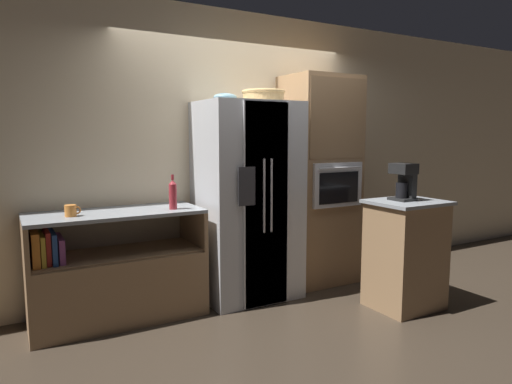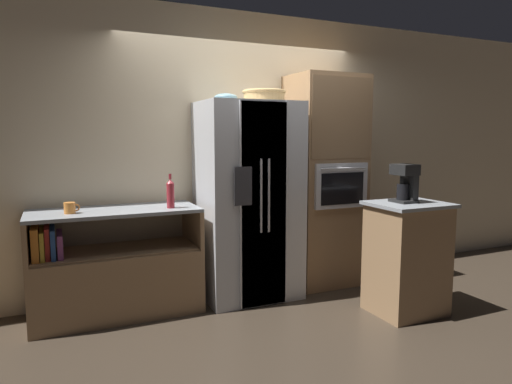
# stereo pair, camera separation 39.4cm
# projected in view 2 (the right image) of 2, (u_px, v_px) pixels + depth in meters

# --- Properties ---
(ground_plane) EXTENTS (20.00, 20.00, 0.00)m
(ground_plane) POSITION_uv_depth(u_px,v_px,m) (258.00, 295.00, 4.50)
(ground_plane) COLOR #382D23
(wall_back) EXTENTS (12.00, 0.06, 2.80)m
(wall_back) POSITION_uv_depth(u_px,v_px,m) (241.00, 152.00, 4.72)
(wall_back) COLOR beige
(wall_back) RESTS_ON ground_plane
(counter_left) EXTENTS (1.42, 0.62, 0.93)m
(counter_left) POSITION_uv_depth(u_px,v_px,m) (115.00, 276.00, 4.00)
(counter_left) COLOR #93704C
(counter_left) RESTS_ON ground_plane
(refrigerator) EXTENTS (0.91, 0.74, 1.88)m
(refrigerator) POSITION_uv_depth(u_px,v_px,m) (249.00, 201.00, 4.39)
(refrigerator) COLOR silver
(refrigerator) RESTS_ON ground_plane
(wall_oven) EXTENTS (0.73, 0.65, 2.18)m
(wall_oven) POSITION_uv_depth(u_px,v_px,m) (325.00, 181.00, 4.79)
(wall_oven) COLOR #93704C
(wall_oven) RESTS_ON ground_plane
(island_counter) EXTENTS (0.64, 0.55, 0.99)m
(island_counter) POSITION_uv_depth(u_px,v_px,m) (407.00, 258.00, 4.02)
(island_counter) COLOR #93704C
(island_counter) RESTS_ON ground_plane
(wicker_basket) EXTENTS (0.41, 0.41, 0.11)m
(wicker_basket) POSITION_uv_depth(u_px,v_px,m) (264.00, 95.00, 4.28)
(wicker_basket) COLOR tan
(wicker_basket) RESTS_ON refrigerator
(fruit_bowl) EXTENTS (0.22, 0.22, 0.08)m
(fruit_bowl) POSITION_uv_depth(u_px,v_px,m) (226.00, 98.00, 4.27)
(fruit_bowl) COLOR #668C99
(fruit_bowl) RESTS_ON refrigerator
(bottle_tall) EXTENTS (0.07, 0.07, 0.30)m
(bottle_tall) POSITION_uv_depth(u_px,v_px,m) (170.00, 193.00, 3.99)
(bottle_tall) COLOR maroon
(bottle_tall) RESTS_ON counter_left
(mug) EXTENTS (0.12, 0.09, 0.09)m
(mug) POSITION_uv_depth(u_px,v_px,m) (70.00, 208.00, 3.72)
(mug) COLOR orange
(mug) RESTS_ON counter_left
(coffee_maker) EXTENTS (0.17, 0.20, 0.33)m
(coffee_maker) POSITION_uv_depth(u_px,v_px,m) (406.00, 181.00, 3.96)
(coffee_maker) COLOR black
(coffee_maker) RESTS_ON island_counter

